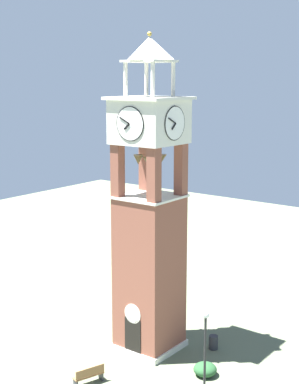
{
  "coord_description": "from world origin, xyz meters",
  "views": [
    {
      "loc": [
        18.78,
        -24.53,
        15.11
      ],
      "look_at": [
        0.0,
        0.0,
        9.06
      ],
      "focal_mm": 54.37,
      "sensor_mm": 36.0,
      "label": 1
    }
  ],
  "objects": [
    {
      "name": "shrub_near_entry",
      "position": [
        4.24,
        -0.8,
        0.34
      ],
      "size": [
        1.21,
        1.21,
        0.68
      ],
      "primitive_type": "ellipsoid",
      "color": "#234C28",
      "rests_on": "ground"
    },
    {
      "name": "ground",
      "position": [
        0.0,
        0.0,
        0.0
      ],
      "size": [
        80.0,
        80.0,
        0.0
      ],
      "primitive_type": "plane",
      "color": "#5B664C"
    },
    {
      "name": "lamp_post",
      "position": [
        4.87,
        -1.89,
        2.8
      ],
      "size": [
        0.36,
        0.36,
        4.07
      ],
      "color": "black",
      "rests_on": "ground"
    },
    {
      "name": "trash_bin",
      "position": [
        3.0,
        2.05,
        0.4
      ],
      "size": [
        0.52,
        0.52,
        0.8
      ],
      "primitive_type": "cylinder",
      "color": "#2D2D33",
      "rests_on": "ground"
    },
    {
      "name": "clock_tower",
      "position": [
        0.0,
        -0.0,
        7.13
      ],
      "size": [
        3.59,
        3.59,
        17.48
      ],
      "color": "brown",
      "rests_on": "ground"
    },
    {
      "name": "park_bench",
      "position": [
        0.07,
        -5.09,
        0.48
      ],
      "size": [
        0.92,
        1.66,
        0.95
      ],
      "color": "brown",
      "rests_on": "ground"
    }
  ]
}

